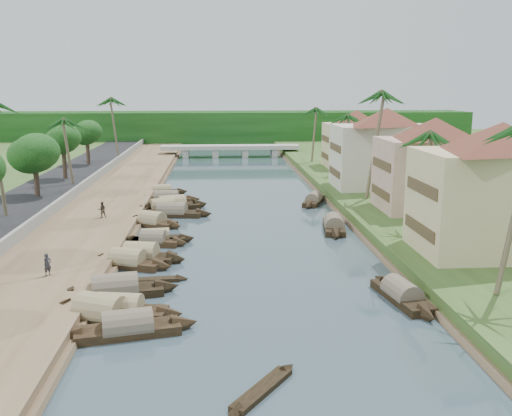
{
  "coord_description": "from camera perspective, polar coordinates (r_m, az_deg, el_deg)",
  "views": [
    {
      "loc": [
        -2.73,
        -44.13,
        13.98
      ],
      "look_at": [
        1.16,
        12.12,
        2.0
      ],
      "focal_mm": 40.0,
      "sensor_mm": 36.0,
      "label": 1
    }
  ],
  "objects": [
    {
      "name": "sampan_7",
      "position": [
        52.84,
        -10.01,
        -3.08
      ],
      "size": [
        7.42,
        2.31,
        1.98
      ],
      "rotation": [
        0.0,
        0.0,
        0.11
      ],
      "color": "black",
      "rests_on": "ground"
    },
    {
      "name": "sampan_1",
      "position": [
        36.68,
        -15.24,
        -10.14
      ],
      "size": [
        8.4,
        5.08,
        2.45
      ],
      "rotation": [
        0.0,
        0.0,
        -0.41
      ],
      "color": "black",
      "rests_on": "ground"
    },
    {
      "name": "palm_1",
      "position": [
        53.77,
        16.57,
        6.92
      ],
      "size": [
        3.2,
        3.2,
        10.23
      ],
      "color": "brown",
      "rests_on": "ground"
    },
    {
      "name": "palm_2",
      "position": [
        66.8,
        11.66,
        10.96
      ],
      "size": [
        3.2,
        3.2,
        13.7
      ],
      "color": "brown",
      "rests_on": "ground"
    },
    {
      "name": "sampan_9",
      "position": [
        63.66,
        -8.39,
        -0.44
      ],
      "size": [
        9.38,
        3.23,
        2.31
      ],
      "rotation": [
        0.0,
        0.0,
        -0.16
      ],
      "color": "black",
      "rests_on": "ground"
    },
    {
      "name": "canoe_2",
      "position": [
        67.68,
        -10.73,
        -0.05
      ],
      "size": [
        6.04,
        3.17,
        0.9
      ],
      "rotation": [
        0.0,
        0.0,
        -0.39
      ],
      "color": "black",
      "rests_on": "ground"
    },
    {
      "name": "sampan_10",
      "position": [
        66.28,
        -9.33,
        0.03
      ],
      "size": [
        8.08,
        4.13,
        2.2
      ],
      "rotation": [
        0.0,
        0.0,
        0.32
      ],
      "color": "black",
      "rests_on": "ground"
    },
    {
      "name": "palm_8",
      "position": [
        104.75,
        -13.95,
        10.41
      ],
      "size": [
        3.2,
        3.2,
        12.11
      ],
      "color": "brown",
      "rests_on": "ground"
    },
    {
      "name": "canoe_0",
      "position": [
        27.98,
        0.61,
        -17.75
      ],
      "size": [
        4.24,
        5.4,
        0.81
      ],
      "rotation": [
        0.0,
        0.0,
        0.94
      ],
      "color": "black",
      "rests_on": "ground"
    },
    {
      "name": "right_bank",
      "position": [
        69.02,
        14.48,
        0.43
      ],
      "size": [
        16.0,
        180.0,
        1.2
      ],
      "primitive_type": "cube",
      "color": "#2D461C",
      "rests_on": "ground"
    },
    {
      "name": "bridge",
      "position": [
        116.81,
        -2.6,
        5.96
      ],
      "size": [
        28.0,
        4.0,
        2.4
      ],
      "color": "#9F9E95",
      "rests_on": "ground"
    },
    {
      "name": "sampan_11",
      "position": [
        67.09,
        -8.4,
        0.21
      ],
      "size": [
        9.05,
        4.85,
        2.52
      ],
      "rotation": [
        0.0,
        0.0,
        0.34
      ],
      "color": "black",
      "rests_on": "ground"
    },
    {
      "name": "building_mid",
      "position": [
        62.91,
        17.31,
        4.29
      ],
      "size": [
        14.11,
        14.11,
        9.7
      ],
      "color": "#C9A68E",
      "rests_on": "right_bank"
    },
    {
      "name": "tree_5",
      "position": [
        98.35,
        -16.56,
        7.17
      ],
      "size": [
        4.46,
        4.46,
        7.09
      ],
      "color": "#4E3A2D",
      "rests_on": "ground"
    },
    {
      "name": "sampan_2",
      "position": [
        36.88,
        -13.53,
        -9.94
      ],
      "size": [
        8.43,
        2.98,
        2.19
      ],
      "rotation": [
        0.0,
        0.0,
        -0.16
      ],
      "color": "black",
      "rests_on": "ground"
    },
    {
      "name": "tree_6",
      "position": [
        78.87,
        15.97,
        5.75
      ],
      "size": [
        4.14,
        4.14,
        6.64
      ],
      "color": "#4E3A2D",
      "rests_on": "ground"
    },
    {
      "name": "palm_7",
      "position": [
        99.97,
        5.77,
        9.72
      ],
      "size": [
        3.2,
        3.2,
        10.67
      ],
      "color": "brown",
      "rests_on": "ground"
    },
    {
      "name": "sampan_5",
      "position": [
        47.67,
        -11.42,
        -4.78
      ],
      "size": [
        7.89,
        3.43,
        2.42
      ],
      "rotation": [
        0.0,
        0.0,
        -0.21
      ],
      "color": "black",
      "rests_on": "ground"
    },
    {
      "name": "building_near",
      "position": [
        48.01,
        23.03,
        1.93
      ],
      "size": [
        14.85,
        14.85,
        10.2
      ],
      "color": "#CCBC89",
      "rests_on": "right_bank"
    },
    {
      "name": "sampan_0",
      "position": [
        34.23,
        -12.69,
        -11.67
      ],
      "size": [
        8.5,
        3.41,
        2.2
      ],
      "rotation": [
        0.0,
        0.0,
        0.22
      ],
      "color": "black",
      "rests_on": "ground"
    },
    {
      "name": "palm_6",
      "position": [
        78.63,
        -18.33,
        8.26
      ],
      "size": [
        3.2,
        3.2,
        10.01
      ],
      "color": "brown",
      "rests_on": "ground"
    },
    {
      "name": "building_far",
      "position": [
        75.71,
        12.81,
        5.94
      ],
      "size": [
        15.59,
        15.59,
        10.2
      ],
      "color": "beige",
      "rests_on": "right_bank"
    },
    {
      "name": "sampan_12",
      "position": [
        71.69,
        -8.94,
        0.94
      ],
      "size": [
        8.77,
        2.16,
        2.08
      ],
      "rotation": [
        0.0,
        0.0,
        -0.07
      ],
      "color": "black",
      "rests_on": "ground"
    },
    {
      "name": "ground",
      "position": [
        46.38,
        -0.4,
        -5.55
      ],
      "size": [
        220.0,
        220.0,
        0.0
      ],
      "primitive_type": "plane",
      "color": "#374952",
      "rests_on": "ground"
    },
    {
      "name": "treeline",
      "position": [
        144.5,
        -2.89,
        8.02
      ],
      "size": [
        120.0,
        14.0,
        8.0
      ],
      "color": "#0F350E",
      "rests_on": "ground"
    },
    {
      "name": "sampan_3",
      "position": [
        40.31,
        -13.9,
        -8.03
      ],
      "size": [
        9.12,
        3.71,
        2.38
      ],
      "rotation": [
        0.0,
        0.0,
        0.22
      ],
      "color": "black",
      "rests_on": "ground"
    },
    {
      "name": "building_distant",
      "position": [
        95.24,
        9.94,
        6.94
      ],
      "size": [
        12.62,
        12.62,
        9.2
      ],
      "color": "#CCBC89",
      "rests_on": "right_bank"
    },
    {
      "name": "palm_3",
      "position": [
        85.11,
        8.88,
        8.99
      ],
      "size": [
        3.2,
        3.2,
        10.27
      ],
      "color": "brown",
      "rests_on": "ground"
    },
    {
      "name": "left_bank",
      "position": [
        66.89,
        -15.31,
        -0.15
      ],
      "size": [
        10.0,
        180.0,
        0.8
      ],
      "primitive_type": "cube",
      "color": "brown",
      "rests_on": "ground"
    },
    {
      "name": "sampan_16",
      "position": [
        70.14,
        5.81,
        0.78
      ],
      "size": [
        4.41,
        8.1,
        2.01
      ],
      "rotation": [
        0.0,
        0.0,
        1.19
      ],
      "color": "black",
      "rests_on": "ground"
    },
    {
      "name": "sampan_8",
      "position": [
        59.5,
        -10.33,
        -1.38
      ],
      "size": [
        7.07,
        5.1,
        2.23
      ],
      "rotation": [
        0.0,
        0.0,
        -0.53
      ],
      "color": "black",
      "rests_on": "ground"
    },
    {
      "name": "person_far",
      "position": [
        60.78,
        -15.15,
        -0.16
      ],
      "size": [
        0.96,
        0.84,
        1.64
      ],
      "primitive_type": "imported",
      "rotation": [
        0.0,
        0.0,
        3.46
      ],
      "color": "#373026",
      "rests_on": "left_bank"
    },
    {
      "name": "person_near",
      "position": [
        43.36,
        -20.13,
        -5.33
      ],
      "size": [
        0.68,
        0.7,
        1.63
      ],
      "primitive_type": "imported",
      "rotation": [
        0.0,
        0.0,
        0.87
      ],
      "color": "#2B2C34",
      "rests_on": "left_bank"
    },
    {
      "name": "tree_4",
      "position": [
        83.87,
        -18.75,
        6.41
      ],
      "size": [
        4.45,
        4.45,
        7.27
      ],
      "color": "#4E3A2D",
      "rests_on": "ground"
    },
    {
      "name": "sampan_4",
      "position": [
        46.45,
        -12.7,
        -5.29
      ],
      "size": [
        7.84,
        4.13,
        2.2
      ],
      "rotation": [
        0.0,
        0.0,
        -0.34
      ],
      "color": "black",
      "rests_on": "ground"
    },
    {
      "name": "sampan_15",
      "position": [
        57.39,
        7.81,
        -1.79
      ],
      "size": [
        2.91,
        8.66,
        2.27
      ],
      "rotation": [
        0.0,
        0.0,
        1.43
      ],
      "color": "black",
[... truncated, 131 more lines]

